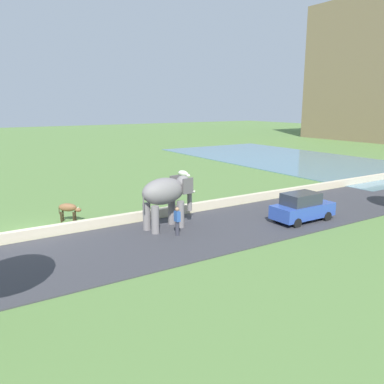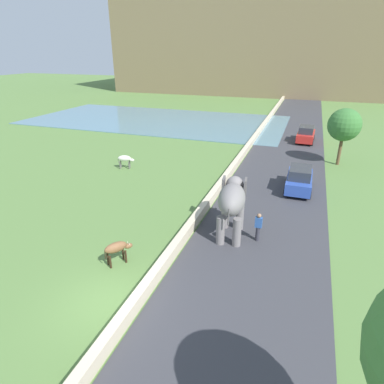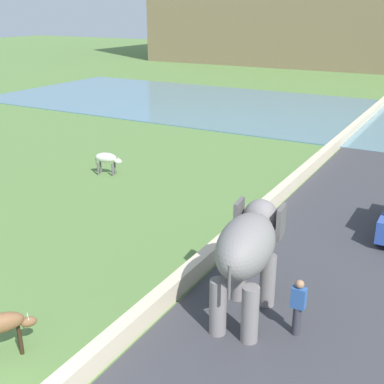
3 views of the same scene
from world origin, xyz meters
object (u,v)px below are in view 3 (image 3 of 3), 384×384
object	(u,v)px
elephant	(248,249)
cow_brown	(3,325)
cow_white	(107,159)
person_beside_elephant	(298,307)

from	to	relation	value
elephant	cow_brown	xyz separation A→B (m)	(-4.41, -4.36, -1.20)
cow_white	cow_brown	bearing A→B (deg)	-61.60
person_beside_elephant	cow_white	xyz separation A→B (m)	(-12.47, 7.98, -0.04)
elephant	person_beside_elephant	size ratio (longest dim) A/B	2.18
cow_brown	person_beside_elephant	bearing A→B (deg)	35.16
elephant	person_beside_elephant	world-z (taller)	elephant
elephant	person_beside_elephant	bearing A→B (deg)	-7.54
elephant	cow_white	bearing A→B (deg)	144.68
elephant	cow_brown	world-z (taller)	elephant
person_beside_elephant	cow_white	size ratio (longest dim) A/B	1.15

